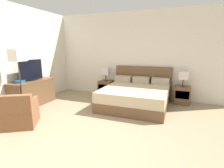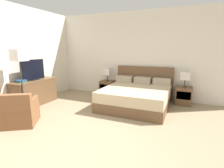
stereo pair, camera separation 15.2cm
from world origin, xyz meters
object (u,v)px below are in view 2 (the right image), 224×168
Objects in this scene: bed at (136,96)px; nightstand_left at (107,88)px; table_lamp_right at (185,76)px; book_blue_cover at (21,80)px; tv at (33,70)px; armchair_by_window at (19,113)px; floor_lamp at (19,60)px; dresser at (35,92)px; book_red_cover at (21,82)px; nightstand_right at (184,96)px; table_lamp_left at (107,71)px.

bed is 1.45m from nightstand_left.
table_lamp_right is 1.80× the size of book_blue_cover.
armchair_by_window is at bearing -56.10° from tv.
tv is 0.48× the size of floor_lamp.
table_lamp_right reaches higher than dresser.
book_red_cover is 0.27× the size of armchair_by_window.
table_lamp_right is at bearing 31.80° from floor_lamp.
floor_lamp is (-3.86, -2.39, 1.12)m from nightstand_right.
book_red_cover is at bearing -126.49° from table_lamp_left.
floor_lamp is at bearing -148.21° from nightstand_right.
table_lamp_right is 4.53m from dresser.
bed is at bearing 48.48° from armchair_by_window.
bed is at bearing -150.96° from table_lamp_right.
bed is 3.06m from dresser.
table_lamp_left is 2.43m from dresser.
dresser is at bearing -156.87° from nightstand_right.
table_lamp_left is 2.54m from table_lamp_right.
table_lamp_left is at bearing 75.82° from armchair_by_window.
table_lamp_left is 0.33× the size of dresser.
tv is at bearing 87.12° from book_blue_cover.
tv reaches higher than bed.
nightstand_right is at bearing 42.24° from armchair_by_window.
dresser is 0.56m from book_red_cover.
book_red_cover is (-2.89, -1.48, 0.46)m from bed.
book_red_cover is (-0.02, -0.42, 0.38)m from dresser.
dresser is at bearing 87.36° from book_blue_cover.
dresser is (-4.14, -1.77, 0.12)m from nightstand_right.
floor_lamp is (0.28, -0.63, 1.00)m from dresser.
table_lamp_left is 0.27× the size of floor_lamp.
nightstand_left is 2.61m from table_lamp_right.
book_red_cover is (-0.02, -0.43, -0.27)m from tv.
armchair_by_window is (0.84, -1.24, -0.76)m from tv.
table_lamp_right is at bearing 42.25° from armchair_by_window.
book_red_cover reaches higher than nightstand_left.
book_blue_cover is 0.69m from floor_lamp.
dresser is 5.44× the size of book_blue_cover.
book_blue_cover is (-4.16, -2.19, -0.07)m from table_lamp_right.
nightstand_right is 0.33× the size of floor_lamp.
armchair_by_window is (0.86, -0.81, -0.52)m from book_blue_cover.
table_lamp_left reaches higher than nightstand_left.
book_red_cover is at bearing -92.71° from dresser.
book_red_cover is (-4.16, -2.18, 0.50)m from nightstand_right.
table_lamp_right is 0.27× the size of floor_lamp.
tv is at bearing -157.03° from table_lamp_right.
nightstand_left is at bearing 47.70° from tv.
book_blue_cover is (-0.02, -0.42, 0.42)m from dresser.
floor_lamp is (-0.56, 0.60, 1.11)m from armchair_by_window.
table_lamp_right reaches higher than book_red_cover.
nightstand_right is 4.73m from book_blue_cover.
armchair_by_window is at bearing -43.45° from book_blue_cover.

